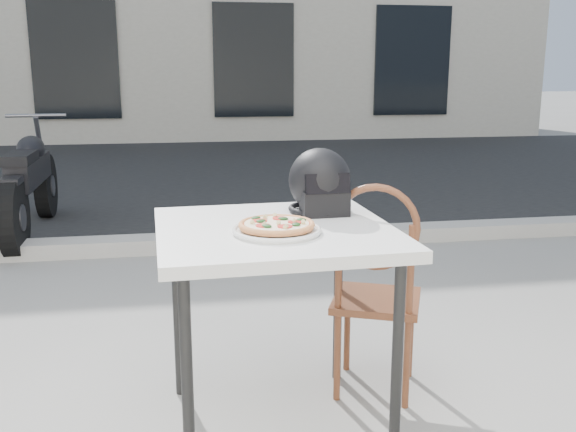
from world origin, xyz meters
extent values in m
cube|color=black|center=(0.00, 7.00, 0.00)|extent=(30.00, 8.00, 0.00)
cube|color=#A19E96|center=(0.00, 3.00, 0.06)|extent=(30.00, 0.25, 0.12)
cube|color=black|center=(-1.70, 10.98, 1.60)|extent=(1.60, 0.08, 2.20)
cube|color=black|center=(1.70, 10.98, 1.60)|extent=(1.60, 0.08, 2.20)
cube|color=black|center=(5.00, 10.98, 1.60)|extent=(1.60, 0.08, 2.20)
cube|color=silver|center=(0.48, 0.30, 0.81)|extent=(0.91, 0.91, 0.04)
cylinder|color=black|center=(0.13, -0.07, 0.39)|extent=(0.04, 0.04, 0.79)
cylinder|color=black|center=(0.85, -0.04, 0.39)|extent=(0.04, 0.04, 0.79)
cylinder|color=black|center=(0.10, 0.65, 0.39)|extent=(0.04, 0.04, 0.79)
cylinder|color=black|center=(0.82, 0.68, 0.39)|extent=(0.04, 0.04, 0.79)
cylinder|color=white|center=(0.47, 0.20, 0.84)|extent=(0.37, 0.37, 0.01)
torus|color=white|center=(0.47, 0.20, 0.84)|extent=(0.39, 0.39, 0.02)
cylinder|color=#DF8F51|center=(0.47, 0.20, 0.86)|extent=(0.32, 0.32, 0.01)
torus|color=#DF8F51|center=(0.47, 0.20, 0.86)|extent=(0.33, 0.33, 0.02)
cylinder|color=red|center=(0.47, 0.20, 0.86)|extent=(0.29, 0.29, 0.00)
cylinder|color=#FFECC3|center=(0.47, 0.20, 0.87)|extent=(0.28, 0.28, 0.00)
cylinder|color=red|center=(0.54, 0.20, 0.87)|extent=(0.06, 0.06, 0.00)
cylinder|color=red|center=(0.49, 0.27, 0.87)|extent=(0.06, 0.06, 0.00)
cylinder|color=red|center=(0.41, 0.24, 0.87)|extent=(0.06, 0.06, 0.00)
cylinder|color=red|center=(0.41, 0.16, 0.87)|extent=(0.06, 0.06, 0.00)
cylinder|color=red|center=(0.49, 0.14, 0.87)|extent=(0.06, 0.06, 0.00)
ellipsoid|color=#163C16|center=(0.50, 0.25, 0.87)|extent=(0.04, 0.04, 0.01)
ellipsoid|color=#163C16|center=(0.42, 0.23, 0.87)|extent=(0.05, 0.05, 0.01)
ellipsoid|color=#163C16|center=(0.53, 0.15, 0.87)|extent=(0.04, 0.04, 0.01)
ellipsoid|color=#163C16|center=(0.42, 0.14, 0.87)|extent=(0.05, 0.05, 0.01)
ellipsoid|color=#163C16|center=(0.56, 0.22, 0.87)|extent=(0.04, 0.03, 0.01)
ellipsoid|color=#163C16|center=(0.40, 0.28, 0.87)|extent=(0.05, 0.05, 0.01)
cylinder|color=#DAC985|center=(0.47, 0.17, 0.87)|extent=(0.02, 0.02, 0.02)
cylinder|color=#DAC985|center=(0.44, 0.28, 0.87)|extent=(0.03, 0.03, 0.02)
cylinder|color=#DAC985|center=(0.53, 0.20, 0.87)|extent=(0.02, 0.02, 0.02)
cylinder|color=#DAC985|center=(0.48, 0.29, 0.87)|extent=(0.02, 0.02, 0.02)
cylinder|color=#DAC985|center=(0.49, 0.11, 0.87)|extent=(0.03, 0.02, 0.02)
cylinder|color=#DAC985|center=(0.38, 0.20, 0.87)|extent=(0.02, 0.02, 0.02)
cylinder|color=#DAC985|center=(0.56, 0.17, 0.87)|extent=(0.02, 0.02, 0.02)
cylinder|color=#DAC985|center=(0.42, 0.16, 0.87)|extent=(0.03, 0.02, 0.02)
ellipsoid|color=black|center=(0.70, 0.53, 0.96)|extent=(0.27, 0.28, 0.26)
cube|color=black|center=(0.70, 0.45, 0.88)|extent=(0.19, 0.10, 0.10)
torus|color=black|center=(0.70, 0.53, 0.84)|extent=(0.27, 0.27, 0.02)
cube|color=black|center=(0.70, 0.41, 0.97)|extent=(0.18, 0.04, 0.08)
cube|color=brown|center=(0.97, 0.55, 0.41)|extent=(0.48, 0.48, 0.03)
cylinder|color=brown|center=(1.16, 0.63, 0.20)|extent=(0.04, 0.04, 0.40)
cylinder|color=brown|center=(0.89, 0.75, 0.20)|extent=(0.04, 0.04, 0.40)
cylinder|color=brown|center=(1.04, 0.36, 0.20)|extent=(0.04, 0.04, 0.40)
cylinder|color=brown|center=(0.77, 0.48, 0.20)|extent=(0.04, 0.04, 0.40)
cylinder|color=brown|center=(1.04, 0.35, 0.61)|extent=(0.04, 0.04, 0.39)
cylinder|color=brown|center=(0.77, 0.47, 0.61)|extent=(0.04, 0.04, 0.39)
torus|color=brown|center=(0.90, 0.41, 0.78)|extent=(0.34, 0.17, 0.36)
cylinder|color=black|center=(-1.14, 4.46, 0.31)|extent=(0.13, 0.61, 0.61)
cylinder|color=slate|center=(-1.14, 4.46, 0.31)|extent=(0.15, 0.21, 0.20)
cylinder|color=black|center=(-1.11, 3.03, 0.31)|extent=(0.13, 0.61, 0.61)
cylinder|color=slate|center=(-1.11, 3.03, 0.31)|extent=(0.15, 0.21, 0.20)
cube|color=black|center=(-1.13, 3.75, 0.56)|extent=(0.20, 1.07, 0.22)
ellipsoid|color=black|center=(-1.13, 3.90, 0.73)|extent=(0.24, 0.43, 0.23)
cube|color=black|center=(-1.12, 3.44, 0.71)|extent=(0.21, 0.51, 0.08)
cylinder|color=slate|center=(-1.14, 4.38, 0.63)|extent=(0.05, 0.33, 0.73)
cylinder|color=slate|center=(-1.14, 4.26, 1.00)|extent=(0.53, 0.04, 0.03)
cube|color=black|center=(-1.11, 3.05, 0.59)|extent=(0.15, 0.23, 0.05)
camera|label=1|loc=(0.13, -2.00, 1.40)|focal=40.00mm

